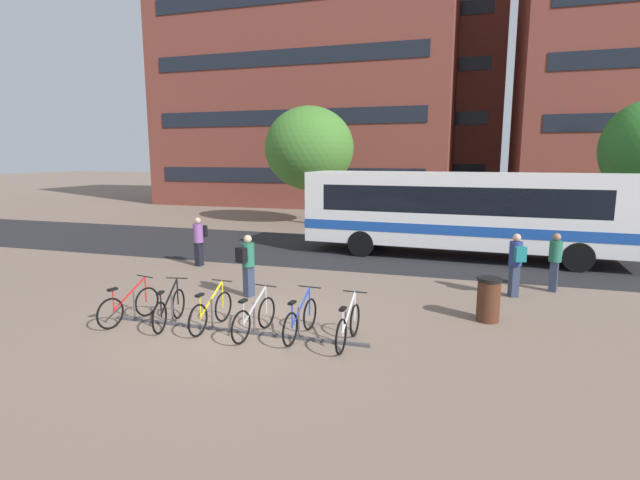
{
  "coord_description": "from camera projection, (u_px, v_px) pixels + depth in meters",
  "views": [
    {
      "loc": [
        4.98,
        -9.56,
        3.76
      ],
      "look_at": [
        0.79,
        3.94,
        1.34
      ],
      "focal_mm": 27.08,
      "sensor_mm": 36.0,
      "label": 1
    }
  ],
  "objects": [
    {
      "name": "ground",
      "position": [
        237.0,
        323.0,
        11.09
      ],
      "size": [
        200.0,
        200.0,
        0.0
      ],
      "primitive_type": "plane",
      "color": "#7A6656"
    },
    {
      "name": "bus_lane_asphalt",
      "position": [
        340.0,
        250.0,
        19.82
      ],
      "size": [
        80.0,
        7.2,
        0.01
      ],
      "primitive_type": "cube",
      "color": "#232326",
      "rests_on": "ground"
    },
    {
      "name": "city_bus",
      "position": [
        467.0,
        211.0,
        18.08
      ],
      "size": [
        12.13,
        3.15,
        3.2
      ],
      "rotation": [
        0.0,
        0.0,
        -0.05
      ],
      "color": "white",
      "rests_on": "ground"
    },
    {
      "name": "bike_rack",
      "position": [
        233.0,
        328.0,
        10.52
      ],
      "size": [
        6.07,
        0.13,
        0.7
      ],
      "rotation": [
        0.0,
        0.0,
        0.01
      ],
      "color": "#47474C",
      "rests_on": "ground"
    },
    {
      "name": "parked_bicycle_red_0",
      "position": [
        129.0,
        306.0,
        11.1
      ],
      "size": [
        0.56,
        1.7,
        0.99
      ],
      "rotation": [
        0.0,
        0.0,
        1.36
      ],
      "color": "black",
      "rests_on": "ground"
    },
    {
      "name": "parked_bicycle_black_1",
      "position": [
        169.0,
        309.0,
        10.87
      ],
      "size": [
        0.53,
        1.7,
        0.99
      ],
      "rotation": [
        0.0,
        0.0,
        1.76
      ],
      "color": "black",
      "rests_on": "ground"
    },
    {
      "name": "parked_bicycle_yellow_2",
      "position": [
        211.0,
        312.0,
        10.68
      ],
      "size": [
        0.52,
        1.72,
        0.99
      ],
      "rotation": [
        0.0,
        0.0,
        1.52
      ],
      "color": "black",
      "rests_on": "ground"
    },
    {
      "name": "parked_bicycle_silver_3",
      "position": [
        254.0,
        318.0,
        10.26
      ],
      "size": [
        0.52,
        1.72,
        0.99
      ],
      "rotation": [
        0.0,
        0.0,
        1.45
      ],
      "color": "black",
      "rests_on": "ground"
    },
    {
      "name": "parked_bicycle_blue_4",
      "position": [
        300.0,
        320.0,
        10.14
      ],
      "size": [
        0.52,
        1.72,
        0.99
      ],
      "rotation": [
        0.0,
        0.0,
        1.49
      ],
      "color": "black",
      "rests_on": "ground"
    },
    {
      "name": "parked_bicycle_white_5",
      "position": [
        348.0,
        327.0,
        9.75
      ],
      "size": [
        0.52,
        1.72,
        0.99
      ],
      "rotation": [
        0.0,
        0.0,
        1.54
      ],
      "color": "black",
      "rests_on": "ground"
    },
    {
      "name": "commuter_grey_pack_0",
      "position": [
        555.0,
        258.0,
        13.6
      ],
      "size": [
        0.44,
        0.58,
        1.68
      ],
      "rotation": [
        0.0,
        0.0,
        4.44
      ],
      "color": "#2D3851",
      "rests_on": "ground"
    },
    {
      "name": "commuter_black_pack_1",
      "position": [
        247.0,
        262.0,
        13.05
      ],
      "size": [
        0.46,
        0.59,
        1.71
      ],
      "rotation": [
        0.0,
        0.0,
        1.26
      ],
      "color": "#2D3851",
      "rests_on": "ground"
    },
    {
      "name": "commuter_black_pack_2",
      "position": [
        199.0,
        238.0,
        16.84
      ],
      "size": [
        0.38,
        0.55,
        1.71
      ],
      "rotation": [
        0.0,
        0.0,
        4.59
      ],
      "color": "black",
      "rests_on": "ground"
    },
    {
      "name": "commuter_teal_pack_3",
      "position": [
        516.0,
        261.0,
        13.02
      ],
      "size": [
        0.47,
        0.59,
        1.74
      ],
      "rotation": [
        0.0,
        0.0,
        1.92
      ],
      "color": "#2D3851",
      "rests_on": "ground"
    },
    {
      "name": "trash_bin",
      "position": [
        488.0,
        299.0,
        11.16
      ],
      "size": [
        0.55,
        0.55,
        1.03
      ],
      "color": "#4C2819",
      "rests_on": "ground"
    },
    {
      "name": "street_tree_0",
      "position": [
        309.0,
        148.0,
        27.21
      ],
      "size": [
        5.02,
        5.02,
        6.61
      ],
      "color": "brown",
      "rests_on": "ground"
    },
    {
      "name": "building_left_wing",
      "position": [
        307.0,
        75.0,
        38.98
      ],
      "size": [
        23.11,
        10.58,
        20.64
      ],
      "color": "brown",
      "rests_on": "ground"
    },
    {
      "name": "building_centre_block",
      "position": [
        397.0,
        106.0,
        47.99
      ],
      "size": [
        19.48,
        11.28,
        17.67
      ],
      "color": "brown",
      "rests_on": "ground"
    }
  ]
}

